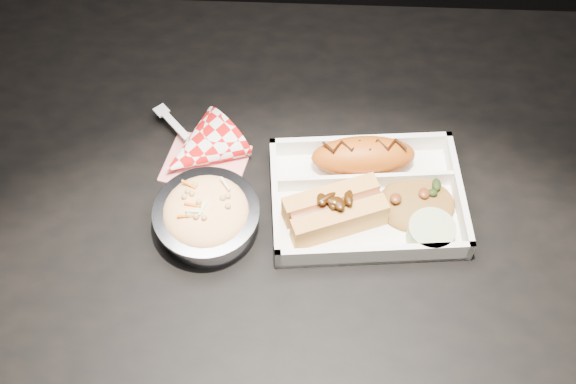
# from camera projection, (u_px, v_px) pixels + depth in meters

# --- Properties ---
(dining_table) EXTENTS (1.20, 0.80, 0.75)m
(dining_table) POSITION_uv_depth(u_px,v_px,m) (322.00, 245.00, 1.04)
(dining_table) COLOR black
(dining_table) RESTS_ON ground
(food_tray) EXTENTS (0.27, 0.20, 0.04)m
(food_tray) POSITION_uv_depth(u_px,v_px,m) (366.00, 200.00, 0.96)
(food_tray) COLOR white
(food_tray) RESTS_ON dining_table
(fried_pastry) EXTENTS (0.15, 0.07, 0.05)m
(fried_pastry) POSITION_uv_depth(u_px,v_px,m) (363.00, 156.00, 0.97)
(fried_pastry) COLOR #BD5512
(fried_pastry) RESTS_ON food_tray
(hotdog) EXTENTS (0.14, 0.10, 0.06)m
(hotdog) POSITION_uv_depth(u_px,v_px,m) (335.00, 209.00, 0.92)
(hotdog) COLOR gold
(hotdog) RESTS_ON food_tray
(fried_rice_mound) EXTENTS (0.11, 0.09, 0.03)m
(fried_rice_mound) POSITION_uv_depth(u_px,v_px,m) (417.00, 200.00, 0.94)
(fried_rice_mound) COLOR olive
(fried_rice_mound) RESTS_ON food_tray
(cupcake_liner) EXTENTS (0.06, 0.06, 0.03)m
(cupcake_liner) POSITION_uv_depth(u_px,v_px,m) (431.00, 233.00, 0.92)
(cupcake_liner) COLOR #A8BB8D
(cupcake_liner) RESTS_ON food_tray
(foil_coleslaw_cup) EXTENTS (0.14, 0.14, 0.07)m
(foil_coleslaw_cup) POSITION_uv_depth(u_px,v_px,m) (207.00, 215.00, 0.92)
(foil_coleslaw_cup) COLOR silver
(foil_coleslaw_cup) RESTS_ON dining_table
(napkin_fork) EXTENTS (0.15, 0.15, 0.10)m
(napkin_fork) POSITION_uv_depth(u_px,v_px,m) (198.00, 151.00, 1.00)
(napkin_fork) COLOR red
(napkin_fork) RESTS_ON dining_table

